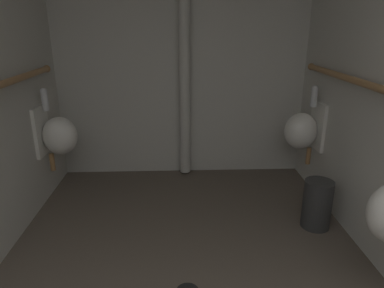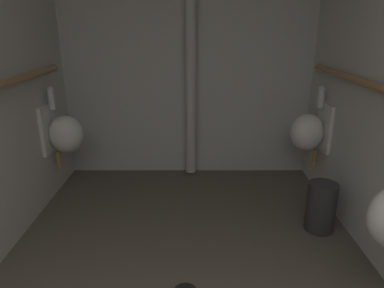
{
  "view_description": "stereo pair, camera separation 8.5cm",
  "coord_description": "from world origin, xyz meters",
  "px_view_note": "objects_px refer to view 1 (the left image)",
  "views": [
    {
      "loc": [
        -0.04,
        0.35,
        1.54
      ],
      "look_at": [
        0.05,
        2.58,
        0.77
      ],
      "focal_mm": 32.59,
      "sensor_mm": 36.0,
      "label": 1
    },
    {
      "loc": [
        0.04,
        0.35,
        1.54
      ],
      "look_at": [
        0.05,
        2.58,
        0.77
      ],
      "focal_mm": 32.59,
      "sensor_mm": 36.0,
      "label": 2
    }
  ],
  "objects_px": {
    "urinal_right_far": "(303,130)",
    "waste_bin": "(317,204)",
    "urinal_left_mid": "(57,135)",
    "standpipe_back_wall": "(185,54)"
  },
  "relations": [
    {
      "from": "urinal_right_far",
      "to": "waste_bin",
      "type": "height_order",
      "value": "urinal_right_far"
    },
    {
      "from": "urinal_right_far",
      "to": "waste_bin",
      "type": "xyz_separation_m",
      "value": [
        -0.07,
        -0.65,
        -0.42
      ]
    },
    {
      "from": "urinal_left_mid",
      "to": "urinal_right_far",
      "type": "xyz_separation_m",
      "value": [
        2.23,
        0.05,
        0.0
      ]
    },
    {
      "from": "urinal_left_mid",
      "to": "standpipe_back_wall",
      "type": "xyz_separation_m",
      "value": [
        1.15,
        0.49,
        0.65
      ]
    },
    {
      "from": "urinal_right_far",
      "to": "waste_bin",
      "type": "distance_m",
      "value": 0.78
    },
    {
      "from": "urinal_left_mid",
      "to": "urinal_right_far",
      "type": "bearing_deg",
      "value": 1.4
    },
    {
      "from": "standpipe_back_wall",
      "to": "waste_bin",
      "type": "bearing_deg",
      "value": -46.93
    },
    {
      "from": "urinal_left_mid",
      "to": "urinal_right_far",
      "type": "distance_m",
      "value": 2.23
    },
    {
      "from": "urinal_left_mid",
      "to": "urinal_right_far",
      "type": "height_order",
      "value": "same"
    },
    {
      "from": "waste_bin",
      "to": "urinal_right_far",
      "type": "bearing_deg",
      "value": 83.67
    }
  ]
}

